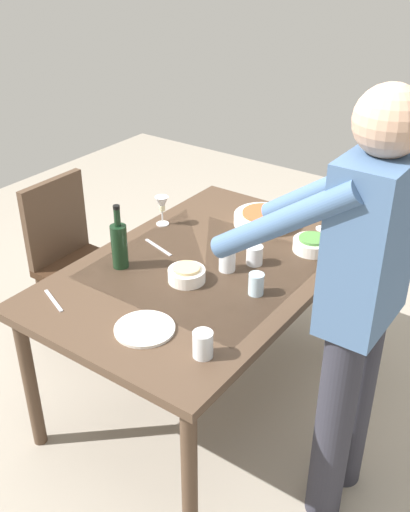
# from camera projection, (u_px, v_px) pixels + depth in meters

# --- Properties ---
(ground_plane) EXTENTS (6.00, 6.00, 0.00)m
(ground_plane) POSITION_uv_depth(u_px,v_px,m) (205.00, 392.00, 3.01)
(ground_plane) COLOR #9E9384
(dining_table) EXTENTS (1.54, 1.00, 0.74)m
(dining_table) POSITION_uv_depth(u_px,v_px,m) (205.00, 279.00, 2.68)
(dining_table) COLOR #4C3828
(dining_table) RESTS_ON ground_plane
(chair_near) EXTENTS (0.40, 0.40, 0.91)m
(chair_near) POSITION_uv_depth(u_px,v_px,m) (71.00, 252.00, 3.19)
(chair_near) COLOR #352114
(chair_near) RESTS_ON ground_plane
(person_server) EXTENTS (0.42, 0.61, 1.69)m
(person_server) POSITION_uv_depth(u_px,v_px,m) (357.00, 297.00, 2.03)
(person_server) COLOR #2D2D38
(person_server) RESTS_ON ground_plane
(wine_bottle) EXTENTS (0.07, 0.07, 0.30)m
(wine_bottle) POSITION_uv_depth(u_px,v_px,m) (119.00, 244.00, 2.59)
(wine_bottle) COLOR black
(wine_bottle) RESTS_ON dining_table
(wine_glass_left) EXTENTS (0.07, 0.07, 0.15)m
(wine_glass_left) POSITION_uv_depth(u_px,v_px,m) (324.00, 210.00, 2.90)
(wine_glass_left) COLOR white
(wine_glass_left) RESTS_ON dining_table
(wine_glass_right) EXTENTS (0.07, 0.07, 0.15)m
(wine_glass_right) POSITION_uv_depth(u_px,v_px,m) (162.00, 205.00, 2.95)
(wine_glass_right) COLOR white
(wine_glass_right) RESTS_ON dining_table
(water_cup_near_left) EXTENTS (0.07, 0.07, 0.10)m
(water_cup_near_left) POSITION_uv_depth(u_px,v_px,m) (203.00, 344.00, 2.08)
(water_cup_near_left) COLOR silver
(water_cup_near_left) RESTS_ON dining_table
(water_cup_near_right) EXTENTS (0.07, 0.07, 0.10)m
(water_cup_near_right) POSITION_uv_depth(u_px,v_px,m) (227.00, 260.00, 2.59)
(water_cup_near_right) COLOR silver
(water_cup_near_right) RESTS_ON dining_table
(water_cup_far_left) EXTENTS (0.06, 0.06, 0.09)m
(water_cup_far_left) POSITION_uv_depth(u_px,v_px,m) (256.00, 284.00, 2.42)
(water_cup_far_left) COLOR silver
(water_cup_far_left) RESTS_ON dining_table
(water_cup_far_right) EXTENTS (0.07, 0.07, 0.09)m
(water_cup_far_right) POSITION_uv_depth(u_px,v_px,m) (255.00, 255.00, 2.64)
(water_cup_far_right) COLOR silver
(water_cup_far_right) RESTS_ON dining_table
(serving_bowl_pasta) EXTENTS (0.30, 0.30, 0.07)m
(serving_bowl_pasta) POSITION_uv_depth(u_px,v_px,m) (263.00, 218.00, 2.99)
(serving_bowl_pasta) COLOR white
(serving_bowl_pasta) RESTS_ON dining_table
(side_bowl_salad) EXTENTS (0.18, 0.18, 0.07)m
(side_bowl_salad) POSITION_uv_depth(u_px,v_px,m) (312.00, 244.00, 2.75)
(side_bowl_salad) COLOR white
(side_bowl_salad) RESTS_ON dining_table
(side_bowl_bread) EXTENTS (0.16, 0.16, 0.07)m
(side_bowl_bread) POSITION_uv_depth(u_px,v_px,m) (187.00, 274.00, 2.52)
(side_bowl_bread) COLOR white
(side_bowl_bread) RESTS_ON dining_table
(dinner_plate_near) EXTENTS (0.23, 0.23, 0.01)m
(dinner_plate_near) POSITION_uv_depth(u_px,v_px,m) (145.00, 329.00, 2.23)
(dinner_plate_near) COLOR white
(dinner_plate_near) RESTS_ON dining_table
(table_knife) EXTENTS (0.07, 0.20, 0.00)m
(table_knife) POSITION_uv_depth(u_px,v_px,m) (158.00, 247.00, 2.79)
(table_knife) COLOR silver
(table_knife) RESTS_ON dining_table
(table_fork) EXTENTS (0.08, 0.17, 0.00)m
(table_fork) POSITION_uv_depth(u_px,v_px,m) (53.00, 301.00, 2.40)
(table_fork) COLOR silver
(table_fork) RESTS_ON dining_table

